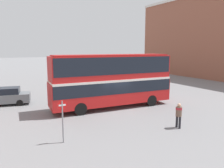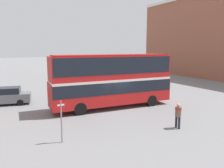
% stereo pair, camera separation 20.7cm
% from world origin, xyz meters
% --- Properties ---
extents(ground_plane, '(240.00, 240.00, 0.00)m').
position_xyz_m(ground_plane, '(0.00, 0.00, 0.00)').
color(ground_plane, slate).
extents(double_decker_bus, '(11.30, 3.48, 4.83)m').
position_xyz_m(double_decker_bus, '(0.19, 0.66, 2.77)').
color(double_decker_bus, red).
rests_on(double_decker_bus, ground_plane).
extents(pedestrian_foreground, '(0.43, 0.43, 1.73)m').
position_xyz_m(pedestrian_foreground, '(1.53, -6.20, 1.06)').
color(pedestrian_foreground, '#232328').
rests_on(pedestrian_foreground, ground_plane).
extents(parked_car_kerb_near, '(4.57, 2.25, 1.64)m').
position_xyz_m(parked_car_kerb_near, '(1.94, 13.99, 0.82)').
color(parked_car_kerb_near, black).
rests_on(parked_car_kerb_near, ground_plane).
extents(parked_car_kerb_far, '(4.96, 2.72, 1.67)m').
position_xyz_m(parked_car_kerb_far, '(-8.38, 6.44, 0.83)').
color(parked_car_kerb_far, slate).
rests_on(parked_car_kerb_far, ground_plane).
extents(no_entry_sign, '(0.58, 0.08, 2.52)m').
position_xyz_m(no_entry_sign, '(-6.02, -4.62, 1.66)').
color(no_entry_sign, gray).
rests_on(no_entry_sign, ground_plane).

